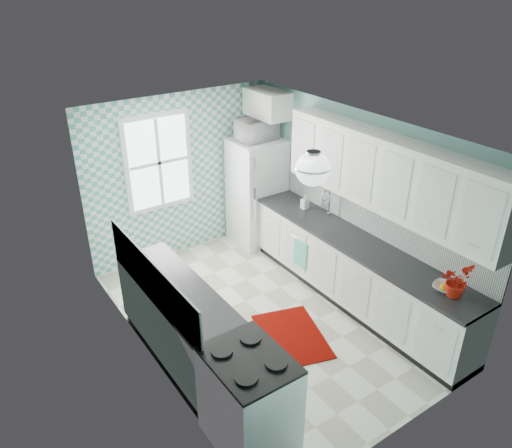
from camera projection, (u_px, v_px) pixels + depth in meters
floor at (264, 318)px, 6.51m from camera, size 3.00×4.40×0.02m
ceiling at (265, 130)px, 5.35m from camera, size 3.00×4.40×0.02m
wall_back at (180, 176)px, 7.55m from camera, size 3.00×0.02×2.50m
wall_front at (412, 334)px, 4.32m from camera, size 3.00×0.02×2.50m
wall_left at (146, 272)px, 5.17m from camera, size 0.02×4.40×2.50m
wall_right at (356, 203)px, 6.69m from camera, size 0.02×4.40×2.50m
accent_wall at (181, 176)px, 7.53m from camera, size 3.00×0.01×2.50m
window at (158, 163)px, 7.20m from camera, size 1.04×0.05×1.44m
backsplash_right at (377, 218)px, 6.41m from camera, size 0.02×3.60×0.51m
backsplash_left at (151, 279)px, 5.16m from camera, size 0.02×2.15×0.51m
upper_cabinets_right at (387, 174)px, 5.86m from camera, size 0.33×3.20×0.90m
upper_cabinet_fridge at (265, 103)px, 7.46m from camera, size 0.40×0.74×0.40m
ceiling_light at (313, 169)px, 4.85m from camera, size 0.34×0.34×0.35m
base_cabinets_right at (355, 273)px, 6.61m from camera, size 0.60×3.60×0.90m
countertop_right at (358, 243)px, 6.39m from camera, size 0.63×3.60×0.04m
base_cabinets_left at (181, 326)px, 5.64m from camera, size 0.60×2.15×0.90m
countertop_left at (180, 292)px, 5.43m from camera, size 0.63×2.15×0.04m
fridge at (257, 192)px, 7.96m from camera, size 0.75×0.75×1.73m
stove at (249, 399)px, 4.60m from camera, size 0.67×0.84×1.01m
sink at (319, 219)px, 6.95m from camera, size 0.48×0.40×0.53m
rug at (292, 336)px, 6.17m from camera, size 1.01×1.22×0.02m
dish_towel at (300, 254)px, 7.00m from camera, size 0.12×0.26×0.41m
fruit_bowl at (445, 287)px, 5.42m from camera, size 0.31×0.31×0.06m
potted_plant at (456, 281)px, 5.27m from camera, size 0.40×0.37×0.36m
soap_bottle at (305, 202)px, 7.20m from camera, size 0.10×0.10×0.22m
microwave at (257, 129)px, 7.49m from camera, size 0.59×0.41×0.32m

